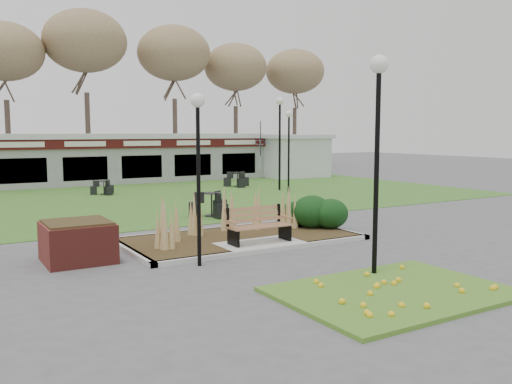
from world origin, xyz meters
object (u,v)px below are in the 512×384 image
park_bench (258,225)px  service_hut (294,155)px  brick_planter (78,241)px  lamp_post_far_right (289,133)px  bistro_set_c (238,182)px  bistro_set_d (104,190)px  patio_umbrella (261,153)px  lamp_post_mid_right (280,123)px  lamp_post_near_right (198,141)px  food_pavilion (79,159)px  bistro_set_a (212,208)px  lamp_post_near_left (378,117)px

park_bench → service_hut: service_hut is taller
park_bench → brick_planter: park_bench is taller
lamp_post_far_right → bistro_set_c: 4.74m
bistro_set_d → patio_umbrella: (11.07, 3.77, 1.40)m
park_bench → lamp_post_far_right: (7.83, 10.06, 2.35)m
service_hut → lamp_post_mid_right: 8.70m
lamp_post_near_right → patio_umbrella: bearing=55.2°
brick_planter → lamp_post_far_right: (12.23, 9.31, 2.46)m
lamp_post_far_right → lamp_post_mid_right: bearing=78.1°
lamp_post_near_right → park_bench: bearing=25.9°
park_bench → food_pavilion: size_ratio=0.07×
brick_planter → lamp_post_far_right: 15.57m
brick_planter → lamp_post_far_right: size_ratio=0.37×
service_hut → lamp_post_near_right: lamp_post_near_right is taller
lamp_post_near_right → patio_umbrella: lamp_post_near_right is taller
lamp_post_near_right → bistro_set_a: bearing=61.5°
service_hut → bistro_set_a: (-12.29, -12.58, -1.15)m
lamp_post_far_right → park_bench: bearing=-127.9°
bistro_set_a → lamp_post_near_left: bearing=-94.2°
park_bench → bistro_set_c: (7.09, 13.91, -0.31)m
service_hut → lamp_post_mid_right: (-5.42, -6.50, 2.01)m
park_bench → lamp_post_mid_right: (8.08, 11.25, 2.87)m
brick_planter → lamp_post_near_right: lamp_post_near_right is taller
food_pavilion → lamp_post_mid_right: size_ratio=5.19×
lamp_post_mid_right → bistro_set_d: size_ratio=3.94×
park_bench → lamp_post_mid_right: 14.15m
park_bench → bistro_set_c: 15.62m
lamp_post_near_right → lamp_post_mid_right: bearing=50.2°
lamp_post_near_left → lamp_post_mid_right: (7.53, 15.00, 0.18)m
lamp_post_far_right → bistro_set_c: (-0.74, 3.85, -2.66)m
park_bench → food_pavilion: food_pavilion is taller
brick_planter → bistro_set_c: bearing=48.9°
lamp_post_near_left → lamp_post_mid_right: size_ratio=0.95×
bistro_set_c → patio_umbrella: bearing=45.1°
brick_planter → bistro_set_d: 13.83m
food_pavilion → bistro_set_c: bearing=-39.3°
lamp_post_far_right → bistro_set_d: 9.32m
food_pavilion → bistro_set_d: food_pavilion is taller
lamp_post_near_right → lamp_post_mid_right: (10.24, 12.30, 0.67)m
lamp_post_mid_right → bistro_set_c: bearing=110.3°
lamp_post_near_right → brick_planter: bearing=141.2°
lamp_post_far_right → lamp_post_near_left: bearing=-117.8°
brick_planter → lamp_post_mid_right: bearing=40.1°
lamp_post_near_right → bistro_set_c: 17.77m
lamp_post_near_right → patio_umbrella: size_ratio=1.48×
service_hut → bistro_set_c: (-6.41, -3.84, -1.17)m
food_pavilion → lamp_post_near_right: size_ratio=6.44×
lamp_post_near_left → bistro_set_c: size_ratio=3.09×
lamp_post_near_left → bistro_set_c: bearing=69.7°
patio_umbrella → service_hut: bearing=1.1°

